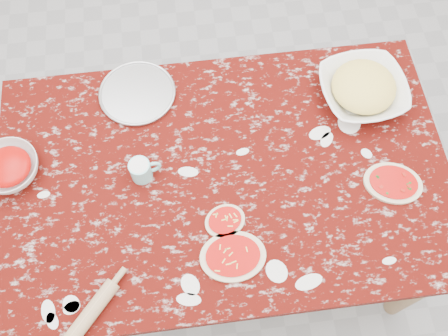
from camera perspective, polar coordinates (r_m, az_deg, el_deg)
ground at (r=2.49m, az=0.00°, el=-7.88°), size 4.00×4.00×0.00m
worktable at (r=1.87m, az=0.00°, el=-1.74°), size 1.60×1.00×0.75m
pizza_tray at (r=1.98m, az=-9.68°, el=8.22°), size 0.35×0.35×0.01m
sauce_bowl at (r=1.92m, az=-22.94°, el=-0.03°), size 0.28×0.28×0.07m
cheese_bowl at (r=1.99m, az=15.24°, el=8.42°), size 0.34×0.34×0.08m
flour_mug at (r=1.77m, az=-9.23°, el=-0.22°), size 0.11×0.07×0.09m
pizza_left at (r=1.68m, az=1.01°, el=-9.87°), size 0.22×0.17×0.02m
pizza_mid at (r=1.72m, az=0.11°, el=-5.95°), size 0.17×0.15×0.02m
pizza_right at (r=1.86m, az=18.41°, el=-1.61°), size 0.24×0.21×0.02m
rolling_pin at (r=1.68m, az=-14.91°, el=-15.70°), size 0.20×0.21×0.05m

